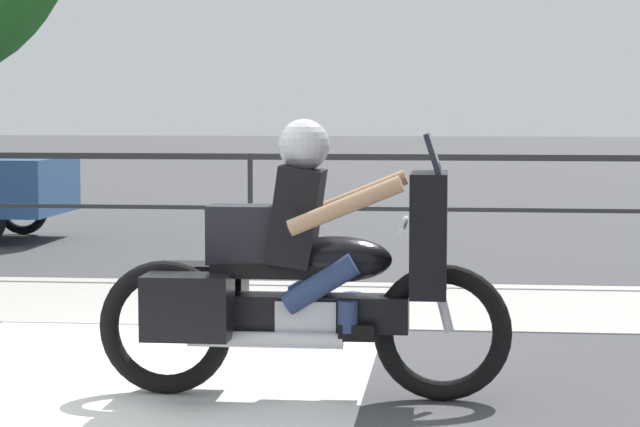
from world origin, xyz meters
The scene contains 5 objects.
ground_plane centered at (0.00, 0.00, 0.00)m, with size 120.00×120.00×0.00m, color #424244.
sidewalk_band centered at (0.00, 3.40, 0.01)m, with size 44.00×2.40×0.01m, color #A8A59E.
crosswalk_band centered at (0.02, -0.20, 0.00)m, with size 2.90×6.00×0.01m, color silver.
fence_railing centered at (0.00, 5.14, 0.93)m, with size 36.00×0.05×1.18m.
motorcycle centered at (1.13, 0.04, 0.70)m, with size 2.34×0.76×1.57m.
Camera 1 is at (1.97, -6.83, 1.64)m, focal length 70.00 mm.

